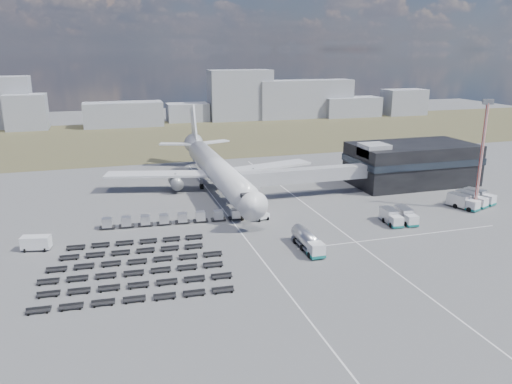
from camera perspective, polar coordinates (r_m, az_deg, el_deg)
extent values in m
plane|color=#565659|center=(90.26, -0.10, -5.04)|extent=(420.00, 420.00, 0.00)
cube|color=#4E4C2E|center=(194.91, -9.55, 6.20)|extent=(420.00, 90.00, 0.01)
cube|color=silver|center=(94.26, -2.15, -4.11)|extent=(0.25, 110.00, 0.01)
cube|color=silver|center=(100.06, 7.88, -3.05)|extent=(0.25, 110.00, 0.01)
cube|color=silver|center=(93.60, 16.24, -4.92)|extent=(40.00, 0.25, 0.01)
cube|color=black|center=(130.14, 17.37, 3.10)|extent=(30.00, 16.00, 10.00)
cube|color=#262D38|center=(129.89, 17.41, 3.62)|extent=(30.40, 16.40, 1.60)
cube|color=#939399|center=(121.25, 13.34, 4.68)|extent=(6.00, 6.00, 3.00)
cube|color=#939399|center=(113.04, 5.69, 1.94)|extent=(29.80, 3.00, 3.00)
cube|color=#939399|center=(108.26, -0.78, 1.39)|extent=(4.00, 3.60, 3.40)
cylinder|color=slate|center=(109.80, -0.10, 0.22)|extent=(0.70, 0.70, 5.10)
cylinder|color=black|center=(110.39, -0.10, -0.83)|extent=(1.40, 0.90, 1.40)
cylinder|color=silver|center=(116.49, -4.38, 2.50)|extent=(5.60, 48.00, 5.60)
cone|color=silver|center=(91.70, -0.74, -1.19)|extent=(5.60, 5.00, 5.60)
cone|color=silver|center=(143.21, -6.86, 5.30)|extent=(5.60, 8.00, 5.60)
cube|color=black|center=(93.31, -1.08, -0.37)|extent=(2.20, 2.00, 0.80)
cube|color=silver|center=(119.60, -10.98, 2.01)|extent=(25.59, 11.38, 0.50)
cube|color=silver|center=(124.78, 0.97, 2.88)|extent=(25.59, 11.38, 0.50)
cylinder|color=slate|center=(118.48, -9.15, 1.12)|extent=(3.00, 5.00, 3.00)
cylinder|color=slate|center=(122.32, -0.31, 1.80)|extent=(3.00, 5.00, 3.00)
cube|color=silver|center=(144.26, -9.16, 5.45)|extent=(9.49, 5.63, 0.35)
cube|color=silver|center=(146.10, -4.87, 5.72)|extent=(9.49, 5.63, 0.35)
cube|color=silver|center=(145.20, -7.14, 7.71)|extent=(0.50, 9.06, 11.45)
cylinder|color=slate|center=(97.98, -1.63, -2.55)|extent=(0.50, 0.50, 2.50)
cylinder|color=slate|center=(120.68, -6.24, 0.94)|extent=(0.60, 0.60, 2.50)
cylinder|color=slate|center=(121.96, -3.28, 1.17)|extent=(0.60, 0.60, 2.50)
cylinder|color=black|center=(98.22, -1.62, -2.96)|extent=(0.50, 1.20, 1.20)
cube|color=#8E909B|center=(231.00, -24.75, 8.31)|extent=(16.26, 12.00, 14.60)
cube|color=#8E909B|center=(226.74, -14.91, 8.58)|extent=(33.36, 12.00, 10.46)
cube|color=#8E909B|center=(237.70, -7.81, 9.02)|extent=(18.98, 12.00, 8.30)
cube|color=#8E909B|center=(239.50, -1.83, 11.00)|extent=(29.47, 12.00, 23.25)
cube|color=#8E909B|center=(249.11, 5.58, 10.54)|extent=(47.25, 12.00, 18.14)
cube|color=#8E909B|center=(256.56, 10.77, 9.53)|extent=(28.91, 12.00, 9.55)
cube|color=#8E909B|center=(270.34, 16.54, 9.82)|extent=(21.11, 12.00, 12.82)
cube|color=silver|center=(81.15, 6.91, -6.57)|extent=(2.34, 2.34, 2.23)
cube|color=#126964|center=(81.49, 6.89, -7.14)|extent=(2.43, 2.43, 0.48)
cylinder|color=silver|center=(85.04, 5.65, -5.14)|extent=(2.46, 7.28, 2.42)
cube|color=slate|center=(85.45, 5.63, -5.84)|extent=(2.36, 7.28, 0.34)
cylinder|color=black|center=(84.29, 6.00, -6.34)|extent=(2.52, 1.08, 1.07)
cube|color=silver|center=(98.26, 0.64, -2.84)|extent=(3.20, 2.33, 1.34)
cube|color=silver|center=(91.40, -23.83, -5.37)|extent=(4.98, 3.05, 2.45)
cube|color=silver|center=(124.27, -2.58, 1.69)|extent=(3.22, 6.73, 3.04)
cube|color=#126964|center=(124.58, -2.57, 1.14)|extent=(3.34, 6.85, 0.49)
cube|color=silver|center=(97.62, 15.75, -3.27)|extent=(2.27, 2.18, 2.01)
cube|color=#126964|center=(97.87, 15.71, -3.70)|extent=(2.37, 2.28, 0.41)
cube|color=silver|center=(100.18, 14.93, -2.49)|extent=(2.54, 4.38, 2.38)
cube|color=silver|center=(99.07, 17.34, -3.12)|extent=(2.27, 2.18, 2.01)
cube|color=#126964|center=(99.32, 17.31, -3.55)|extent=(2.37, 2.28, 0.41)
cube|color=silver|center=(101.60, 16.50, -2.36)|extent=(2.54, 4.38, 2.38)
cube|color=silver|center=(112.77, 23.55, -1.41)|extent=(2.81, 2.75, 2.11)
cube|color=#126964|center=(113.00, 23.51, -1.81)|extent=(2.93, 2.88, 0.43)
cube|color=silver|center=(114.22, 22.12, -0.84)|extent=(3.71, 4.95, 2.50)
cube|color=silver|center=(115.55, 24.35, -1.11)|extent=(2.81, 2.75, 2.11)
cube|color=#126964|center=(115.78, 24.31, -1.49)|extent=(2.93, 2.88, 0.43)
cube|color=silver|center=(116.97, 22.94, -0.55)|extent=(3.71, 4.95, 2.50)
cube|color=silver|center=(118.36, 25.12, -0.81)|extent=(2.81, 2.75, 2.11)
cube|color=#126964|center=(118.58, 25.07, -1.19)|extent=(2.93, 2.88, 0.43)
cube|color=silver|center=(119.75, 23.73, -0.28)|extent=(3.71, 4.95, 2.50)
cube|color=black|center=(97.69, -16.63, -3.86)|extent=(2.97, 1.96, 0.20)
cube|color=silver|center=(97.39, -16.67, -3.35)|extent=(1.87, 1.87, 1.64)
cube|color=black|center=(97.47, -14.57, -3.75)|extent=(2.97, 1.96, 0.20)
cube|color=silver|center=(97.17, -14.61, -3.23)|extent=(1.87, 1.87, 1.64)
cube|color=black|center=(97.37, -12.51, -3.63)|extent=(2.97, 1.96, 0.20)
cube|color=silver|center=(97.07, -12.55, -3.11)|extent=(1.87, 1.87, 1.64)
cube|color=black|center=(97.40, -10.45, -3.50)|extent=(2.97, 1.96, 0.20)
cube|color=silver|center=(97.10, -10.48, -2.98)|extent=(1.87, 1.87, 1.64)
cube|color=black|center=(97.56, -8.40, -3.37)|extent=(2.97, 1.96, 0.20)
cube|color=silver|center=(97.26, -8.42, -2.86)|extent=(1.87, 1.87, 1.64)
cube|color=black|center=(97.84, -6.35, -3.24)|extent=(2.97, 1.96, 0.20)
cube|color=silver|center=(97.54, -6.37, -2.72)|extent=(1.87, 1.87, 1.64)
cube|color=black|center=(98.24, -4.32, -3.10)|extent=(2.97, 1.96, 0.20)
cube|color=silver|center=(97.95, -4.33, -2.59)|extent=(1.87, 1.87, 1.64)
cube|color=black|center=(98.77, -2.31, -2.96)|extent=(2.97, 1.96, 0.20)
cube|color=silver|center=(98.47, -2.32, -2.45)|extent=(1.87, 1.87, 1.64)
cube|color=black|center=(70.03, -13.73, -11.72)|extent=(27.98, 2.99, 0.72)
cube|color=black|center=(73.78, -13.76, -10.23)|extent=(27.98, 2.99, 0.72)
cube|color=black|center=(77.57, -13.79, -8.89)|extent=(27.98, 2.99, 0.72)
cube|color=black|center=(81.41, -13.82, -7.67)|extent=(27.98, 2.99, 0.72)
cube|color=black|center=(85.27, -13.85, -6.56)|extent=(23.99, 2.78, 0.72)
cube|color=black|center=(89.17, -13.87, -5.55)|extent=(23.99, 2.78, 0.72)
cylinder|color=red|center=(111.50, 24.33, 3.55)|extent=(0.62, 0.62, 22.17)
cube|color=slate|center=(109.89, 25.01, 9.33)|extent=(2.18, 1.20, 1.06)
cube|color=#565659|center=(114.09, 23.71, -1.82)|extent=(1.77, 1.77, 0.27)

